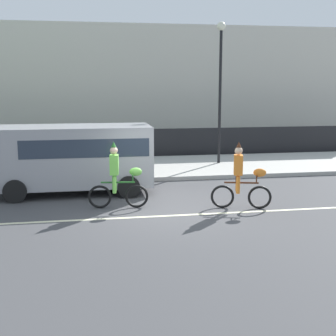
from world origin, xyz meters
name	(u,v)px	position (x,y,z in m)	size (l,w,h in m)	color
ground_plane	(161,211)	(0.00, 0.00, 0.00)	(80.00, 80.00, 0.00)	#424244
road_centre_line	(164,216)	(0.00, -0.50, 0.00)	(36.00, 0.14, 0.01)	beige
sidewalk_curb	(136,168)	(0.00, 6.50, 0.07)	(60.00, 5.00, 0.15)	#ADAAA3
fence_line	(129,144)	(0.00, 9.40, 0.70)	(40.00, 0.08, 1.40)	black
building_backdrop	(147,85)	(1.99, 18.00, 3.39)	(28.00, 8.00, 6.79)	beige
parade_cyclist_lime	(118,179)	(-1.13, 0.55, 0.84)	(1.72, 0.51, 1.92)	black
parade_cyclist_orange	(242,180)	(2.30, -0.11, 0.84)	(1.68, 0.61, 1.92)	black
parked_van_grey	(75,154)	(-2.37, 2.70, 1.28)	(5.00, 2.22, 2.18)	#99999E
street_lamp_post	(220,72)	(3.60, 6.71, 3.99)	(0.36, 0.36, 5.86)	black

